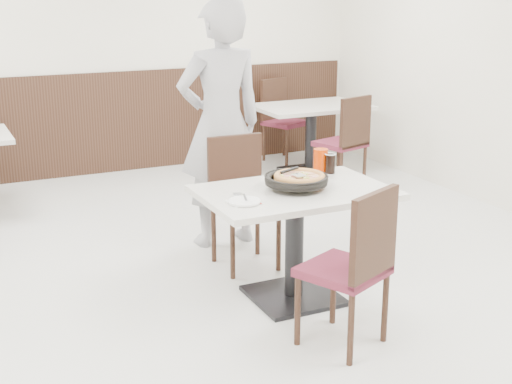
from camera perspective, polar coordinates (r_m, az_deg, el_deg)
name	(u,v)px	position (r m, az deg, el deg)	size (l,w,h in m)	color
floor	(230,289)	(4.92, -2.05, -7.76)	(7.00, 7.00, 0.00)	beige
wall_back	(98,44)	(7.86, -12.54, 11.50)	(6.00, 0.04, 2.80)	silver
wainscot_back	(103,123)	(7.95, -12.13, 5.39)	(5.90, 0.03, 1.10)	black
main_table	(294,245)	(4.65, 3.08, -4.25)	(1.20, 0.80, 0.75)	silver
chair_near	(343,267)	(4.07, 6.98, -5.94)	(0.42, 0.42, 0.95)	black
chair_far	(245,204)	(5.15, -0.85, -1.00)	(0.42, 0.42, 0.95)	black
trivet	(301,185)	(4.58, 3.63, 0.58)	(0.12, 0.12, 0.04)	black
pizza_pan	(296,183)	(4.54, 3.24, 0.76)	(0.40, 0.40, 0.01)	black
pizza	(299,179)	(4.55, 3.50, 1.04)	(0.33, 0.33, 0.02)	tan
pizza_server	(299,175)	(4.52, 3.44, 1.36)	(0.07, 0.09, 0.00)	white
napkin	(243,202)	(4.26, -1.08, -0.81)	(0.16, 0.16, 0.00)	white
side_plate	(244,202)	(4.25, -0.95, -0.77)	(0.20, 0.20, 0.01)	white
fork	(245,197)	(4.30, -0.89, -0.43)	(0.01, 0.15, 0.00)	white
cola_glass	(330,164)	(4.94, 5.95, 2.25)	(0.07, 0.07, 0.13)	black
red_cup	(321,160)	(4.97, 5.20, 2.55)	(0.10, 0.10, 0.16)	#CA2E00
diner_person	(221,124)	(5.53, -2.84, 5.43)	(0.70, 0.46, 1.93)	#B5B3B9
bg_table_right	(311,139)	(7.83, 4.39, 4.24)	(1.20, 0.80, 0.75)	silver
bg_chair_right_near	(340,142)	(7.27, 6.76, 4.03)	(0.42, 0.42, 0.95)	black
bg_chair_right_far	(286,121)	(8.34, 2.39, 5.71)	(0.42, 0.42, 0.95)	black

